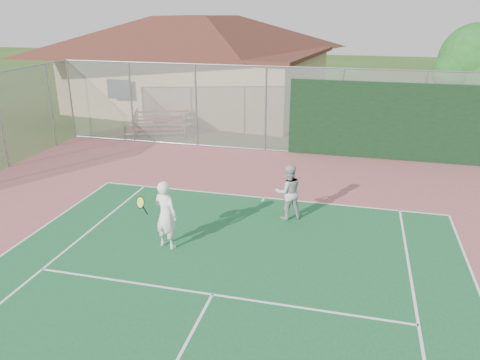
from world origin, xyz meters
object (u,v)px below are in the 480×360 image
Objects in this scene: clubhouse at (197,54)px; player_grey_back at (288,193)px; bleachers at (160,123)px; tree at (478,63)px; player_white_front at (166,215)px.

player_grey_back is at bearing -54.23° from clubhouse.
bleachers is 10.96m from player_grey_back.
tree is 3.27× the size of player_grey_back.
tree is (14.03, -3.59, 0.27)m from clubhouse.
tree reaches higher than bleachers.
clubhouse reaches higher than player_white_front.
clubhouse is 16.00m from player_grey_back.
player_white_front reaches higher than player_grey_back.
bleachers is 1.75× the size of player_white_front.
tree is (13.97, 2.29, 2.91)m from bleachers.
bleachers is at bearing -72.76° from player_grey_back.
clubhouse is 8.82× the size of player_white_front.
bleachers is at bearing -48.93° from player_white_front.
bleachers is 11.53m from player_white_front.
clubhouse is at bearing -56.86° from player_white_front.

